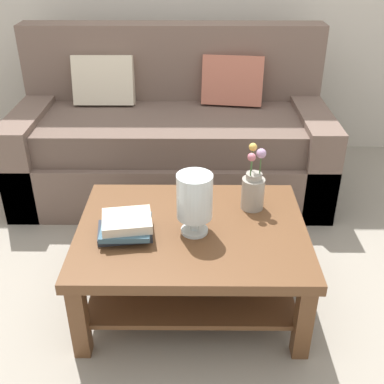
% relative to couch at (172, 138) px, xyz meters
% --- Properties ---
extents(ground_plane, '(10.00, 10.00, 0.00)m').
position_rel_couch_xyz_m(ground_plane, '(0.11, -0.91, -0.36)').
color(ground_plane, gray).
extents(couch, '(2.02, 0.90, 1.06)m').
position_rel_couch_xyz_m(couch, '(0.00, 0.00, 0.00)').
color(couch, brown).
rests_on(couch, ground).
extents(coffee_table, '(1.05, 0.80, 0.42)m').
position_rel_couch_xyz_m(coffee_table, '(0.15, -1.17, -0.06)').
color(coffee_table, brown).
rests_on(coffee_table, ground).
extents(book_stack_main, '(0.26, 0.22, 0.10)m').
position_rel_couch_xyz_m(book_stack_main, '(-0.15, -1.23, 0.11)').
color(book_stack_main, '#2D333D').
rests_on(book_stack_main, coffee_table).
extents(glass_hurricane_vase, '(0.16, 0.16, 0.29)m').
position_rel_couch_xyz_m(glass_hurricane_vase, '(0.15, -1.20, 0.23)').
color(glass_hurricane_vase, silver).
rests_on(glass_hurricane_vase, coffee_table).
extents(flower_pitcher, '(0.11, 0.11, 0.33)m').
position_rel_couch_xyz_m(flower_pitcher, '(0.43, -0.99, 0.17)').
color(flower_pitcher, '#9E998E').
rests_on(flower_pitcher, coffee_table).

